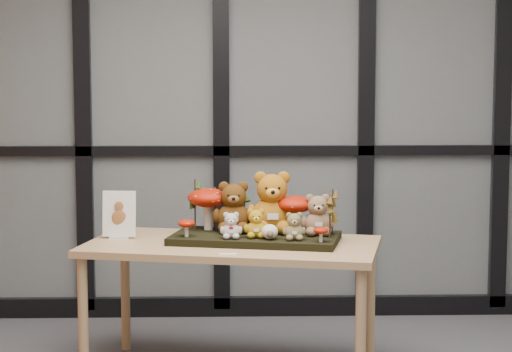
{
  "coord_description": "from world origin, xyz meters",
  "views": [
    {
      "loc": [
        -0.4,
        -3.26,
        1.53
      ],
      "look_at": [
        -0.27,
        1.28,
        1.02
      ],
      "focal_mm": 65.0,
      "sensor_mm": 36.0,
      "label": 1
    }
  ],
  "objects_px": {
    "mushroom_back_left": "(208,207)",
    "bear_brown_medium": "(234,204)",
    "mushroom_back_right": "(295,212)",
    "bear_white_bow": "(231,224)",
    "mushroom_front_right": "(321,234)",
    "bear_small_yellow": "(256,222)",
    "diorama_tray": "(255,238)",
    "bear_pooh_yellow": "(272,199)",
    "bear_tan_back": "(318,212)",
    "mushroom_front_left": "(186,227)",
    "display_table": "(232,256)",
    "plush_cream_hedgehog": "(270,231)",
    "sign_holder": "(119,217)",
    "bear_beige_small": "(294,225)"
  },
  "relations": [
    {
      "from": "mushroom_back_left",
      "to": "bear_brown_medium",
      "type": "bearing_deg",
      "value": -27.49
    },
    {
      "from": "mushroom_back_left",
      "to": "mushroom_back_right",
      "type": "distance_m",
      "value": 0.46
    },
    {
      "from": "bear_white_bow",
      "to": "mushroom_front_right",
      "type": "distance_m",
      "value": 0.45
    },
    {
      "from": "bear_small_yellow",
      "to": "bear_brown_medium",
      "type": "bearing_deg",
      "value": 135.23
    },
    {
      "from": "diorama_tray",
      "to": "bear_pooh_yellow",
      "type": "bearing_deg",
      "value": 52.38
    },
    {
      "from": "bear_tan_back",
      "to": "mushroom_front_left",
      "type": "bearing_deg",
      "value": -163.7
    },
    {
      "from": "display_table",
      "to": "bear_tan_back",
      "type": "xyz_separation_m",
      "value": [
        0.43,
        0.02,
        0.22
      ]
    },
    {
      "from": "bear_white_bow",
      "to": "plush_cream_hedgehog",
      "type": "bearing_deg",
      "value": 3.74
    },
    {
      "from": "bear_white_bow",
      "to": "sign_holder",
      "type": "relative_size",
      "value": 0.59
    },
    {
      "from": "diorama_tray",
      "to": "bear_white_bow",
      "type": "height_order",
      "value": "bear_white_bow"
    },
    {
      "from": "sign_holder",
      "to": "bear_white_bow",
      "type": "bearing_deg",
      "value": -16.05
    },
    {
      "from": "mushroom_front_left",
      "to": "sign_holder",
      "type": "xyz_separation_m",
      "value": [
        -0.35,
        0.17,
        0.03
      ]
    },
    {
      "from": "display_table",
      "to": "bear_tan_back",
      "type": "relative_size",
      "value": 6.9
    },
    {
      "from": "diorama_tray",
      "to": "bear_tan_back",
      "type": "height_order",
      "value": "bear_tan_back"
    },
    {
      "from": "bear_tan_back",
      "to": "mushroom_front_right",
      "type": "xyz_separation_m",
      "value": [
        -0.0,
        -0.2,
        -0.07
      ]
    },
    {
      "from": "bear_small_yellow",
      "to": "sign_holder",
      "type": "xyz_separation_m",
      "value": [
        -0.7,
        0.2,
        -0.01
      ]
    },
    {
      "from": "bear_brown_medium",
      "to": "bear_white_bow",
      "type": "xyz_separation_m",
      "value": [
        -0.01,
        -0.19,
        -0.07
      ]
    },
    {
      "from": "bear_pooh_yellow",
      "to": "bear_beige_small",
      "type": "relative_size",
      "value": 2.3
    },
    {
      "from": "bear_brown_medium",
      "to": "mushroom_back_left",
      "type": "relative_size",
      "value": 1.2
    },
    {
      "from": "diorama_tray",
      "to": "bear_white_bow",
      "type": "xyz_separation_m",
      "value": [
        -0.12,
        -0.1,
        0.09
      ]
    },
    {
      "from": "diorama_tray",
      "to": "mushroom_front_left",
      "type": "relative_size",
      "value": 8.62
    },
    {
      "from": "mushroom_back_left",
      "to": "mushroom_back_right",
      "type": "bearing_deg",
      "value": -14.2
    },
    {
      "from": "bear_white_bow",
      "to": "bear_beige_small",
      "type": "distance_m",
      "value": 0.31
    },
    {
      "from": "mushroom_back_left",
      "to": "mushroom_front_right",
      "type": "relative_size",
      "value": 2.93
    },
    {
      "from": "diorama_tray",
      "to": "bear_brown_medium",
      "type": "bearing_deg",
      "value": 152.39
    },
    {
      "from": "diorama_tray",
      "to": "bear_white_bow",
      "type": "distance_m",
      "value": 0.18
    },
    {
      "from": "mushroom_front_right",
      "to": "bear_pooh_yellow",
      "type": "bearing_deg",
      "value": 127.76
    },
    {
      "from": "bear_pooh_yellow",
      "to": "mushroom_front_left",
      "type": "distance_m",
      "value": 0.47
    },
    {
      "from": "bear_small_yellow",
      "to": "bear_white_bow",
      "type": "distance_m",
      "value": 0.13
    },
    {
      "from": "bear_tan_back",
      "to": "mushroom_back_left",
      "type": "bearing_deg",
      "value": 175.61
    },
    {
      "from": "bear_tan_back",
      "to": "sign_holder",
      "type": "height_order",
      "value": "bear_tan_back"
    },
    {
      "from": "bear_beige_small",
      "to": "plush_cream_hedgehog",
      "type": "distance_m",
      "value": 0.12
    },
    {
      "from": "bear_pooh_yellow",
      "to": "mushroom_back_right",
      "type": "height_order",
      "value": "bear_pooh_yellow"
    },
    {
      "from": "display_table",
      "to": "plush_cream_hedgehog",
      "type": "distance_m",
      "value": 0.26
    },
    {
      "from": "bear_tan_back",
      "to": "bear_beige_small",
      "type": "distance_m",
      "value": 0.19
    },
    {
      "from": "diorama_tray",
      "to": "bear_small_yellow",
      "type": "xyz_separation_m",
      "value": [
        0.0,
        -0.08,
        0.1
      ]
    },
    {
      "from": "display_table",
      "to": "mushroom_front_right",
      "type": "xyz_separation_m",
      "value": [
        0.43,
        -0.19,
        0.14
      ]
    },
    {
      "from": "diorama_tray",
      "to": "mushroom_back_left",
      "type": "height_order",
      "value": "mushroom_back_left"
    },
    {
      "from": "display_table",
      "to": "sign_holder",
      "type": "bearing_deg",
      "value": 178.37
    },
    {
      "from": "bear_white_bow",
      "to": "mushroom_front_left",
      "type": "relative_size",
      "value": 1.5
    },
    {
      "from": "bear_tan_back",
      "to": "bear_white_bow",
      "type": "distance_m",
      "value": 0.45
    },
    {
      "from": "bear_pooh_yellow",
      "to": "mushroom_front_left",
      "type": "relative_size",
      "value": 3.56
    },
    {
      "from": "plush_cream_hedgehog",
      "to": "sign_holder",
      "type": "bearing_deg",
      "value": 174.62
    },
    {
      "from": "bear_tan_back",
      "to": "mushroom_front_right",
      "type": "bearing_deg",
      "value": -78.19
    },
    {
      "from": "bear_tan_back",
      "to": "bear_beige_small",
      "type": "xyz_separation_m",
      "value": [
        -0.13,
        -0.14,
        -0.04
      ]
    },
    {
      "from": "bear_beige_small",
      "to": "bear_brown_medium",
      "type": "bearing_deg",
      "value": 153.38
    },
    {
      "from": "bear_small_yellow",
      "to": "bear_tan_back",
      "type": "bearing_deg",
      "value": 25.46
    },
    {
      "from": "bear_small_yellow",
      "to": "mushroom_back_right",
      "type": "bearing_deg",
      "value": 45.33
    },
    {
      "from": "diorama_tray",
      "to": "bear_pooh_yellow",
      "type": "distance_m",
      "value": 0.22
    },
    {
      "from": "bear_tan_back",
      "to": "bear_small_yellow",
      "type": "relative_size",
      "value": 1.43
    }
  ]
}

